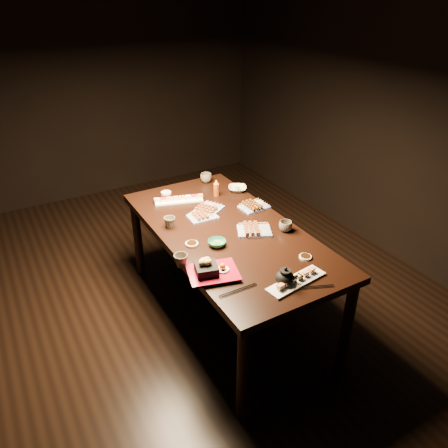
# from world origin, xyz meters

# --- Properties ---
(ground) EXTENTS (5.00, 5.00, 0.00)m
(ground) POSITION_xyz_m (0.00, 0.00, 0.00)
(ground) COLOR black
(ground) RESTS_ON ground
(dining_table) EXTENTS (1.32, 1.97, 0.75)m
(dining_table) POSITION_xyz_m (0.23, -0.19, 0.38)
(dining_table) COLOR black
(dining_table) RESTS_ON ground
(sushi_platter_near) EXTENTS (0.40, 0.16, 0.05)m
(sushi_platter_near) POSITION_xyz_m (0.26, -0.91, 0.77)
(sushi_platter_near) COLOR white
(sushi_platter_near) RESTS_ON dining_table
(sushi_platter_far) EXTENTS (0.39, 0.21, 0.05)m
(sushi_platter_far) POSITION_xyz_m (0.12, 0.38, 0.77)
(sushi_platter_far) COLOR white
(sushi_platter_far) RESTS_ON dining_table
(yakitori_plate_center) EXTENTS (0.21, 0.16, 0.05)m
(yakitori_plate_center) POSITION_xyz_m (0.16, 0.05, 0.78)
(yakitori_plate_center) COLOR #828EB6
(yakitori_plate_center) RESTS_ON dining_table
(yakitori_plate_right) EXTENTS (0.28, 0.25, 0.06)m
(yakitori_plate_right) POSITION_xyz_m (0.37, -0.31, 0.78)
(yakitori_plate_right) COLOR #828EB6
(yakitori_plate_right) RESTS_ON dining_table
(yakitori_plate_left) EXTENTS (0.29, 0.27, 0.06)m
(yakitori_plate_left) POSITION_xyz_m (0.24, 0.12, 0.78)
(yakitori_plate_left) COLOR #828EB6
(yakitori_plate_left) RESTS_ON dining_table
(tsukune_plate) EXTENTS (0.22, 0.16, 0.05)m
(tsukune_plate) POSITION_xyz_m (0.57, -0.01, 0.78)
(tsukune_plate) COLOR #828EB6
(tsukune_plate) RESTS_ON dining_table
(edamame_bowl_green) EXTENTS (0.16, 0.16, 0.04)m
(edamame_bowl_green) POSITION_xyz_m (0.06, -0.34, 0.77)
(edamame_bowl_green) COLOR #2C8760
(edamame_bowl_green) RESTS_ON dining_table
(edamame_bowl_cream) EXTENTS (0.20, 0.20, 0.04)m
(edamame_bowl_cream) POSITION_xyz_m (0.62, 0.32, 0.77)
(edamame_bowl_cream) COLOR beige
(edamame_bowl_cream) RESTS_ON dining_table
(tempura_tray) EXTENTS (0.34, 0.30, 0.11)m
(tempura_tray) POSITION_xyz_m (-0.12, -0.61, 0.80)
(tempura_tray) COLOR black
(tempura_tray) RESTS_ON dining_table
(teacup_near_left) EXTENTS (0.09, 0.09, 0.08)m
(teacup_near_left) POSITION_xyz_m (-0.24, -0.44, 0.79)
(teacup_near_left) COLOR #534B40
(teacup_near_left) RESTS_ON dining_table
(teacup_mid_right) EXTENTS (0.10, 0.10, 0.07)m
(teacup_mid_right) POSITION_xyz_m (0.56, -0.41, 0.79)
(teacup_mid_right) COLOR #534B40
(teacup_mid_right) RESTS_ON dining_table
(teacup_far_left) EXTENTS (0.11, 0.11, 0.08)m
(teacup_far_left) POSITION_xyz_m (-0.11, 0.04, 0.79)
(teacup_far_left) COLOR #534B40
(teacup_far_left) RESTS_ON dining_table
(teacup_far_right) EXTENTS (0.11, 0.11, 0.08)m
(teacup_far_right) POSITION_xyz_m (0.48, 0.61, 0.79)
(teacup_far_right) COLOR #534B40
(teacup_far_right) RESTS_ON dining_table
(teapot) EXTENTS (0.18, 0.18, 0.11)m
(teapot) POSITION_xyz_m (0.20, -0.89, 0.81)
(teapot) COLOR black
(teapot) RESTS_ON dining_table
(condiment_bottle) EXTENTS (0.06, 0.06, 0.14)m
(condiment_bottle) POSITION_xyz_m (0.42, 0.33, 0.82)
(condiment_bottle) COLOR maroon
(condiment_bottle) RESTS_ON dining_table
(sauce_dish_west) EXTENTS (0.10, 0.10, 0.01)m
(sauce_dish_west) POSITION_xyz_m (-0.08, -0.25, 0.76)
(sauce_dish_west) COLOR white
(sauce_dish_west) RESTS_ON dining_table
(sauce_dish_east) EXTENTS (0.11, 0.11, 0.01)m
(sauce_dish_east) POSITION_xyz_m (0.63, 0.04, 0.76)
(sauce_dish_east) COLOR white
(sauce_dish_east) RESTS_ON dining_table
(sauce_dish_se) EXTENTS (0.11, 0.11, 0.01)m
(sauce_dish_se) POSITION_xyz_m (0.47, -0.74, 0.76)
(sauce_dish_se) COLOR white
(sauce_dish_se) RESTS_ON dining_table
(sauce_dish_nw) EXTENTS (0.09, 0.09, 0.01)m
(sauce_dish_nw) POSITION_xyz_m (0.09, 0.56, 0.76)
(sauce_dish_nw) COLOR white
(sauce_dish_nw) RESTS_ON dining_table
(chopsticks_near) EXTENTS (0.24, 0.02, 0.01)m
(chopsticks_near) POSITION_xyz_m (-0.07, -0.82, 0.75)
(chopsticks_near) COLOR black
(chopsticks_near) RESTS_ON dining_table
(chopsticks_se) EXTENTS (0.21, 0.10, 0.01)m
(chopsticks_se) POSITION_xyz_m (0.33, -1.00, 0.75)
(chopsticks_se) COLOR black
(chopsticks_se) RESTS_ON dining_table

